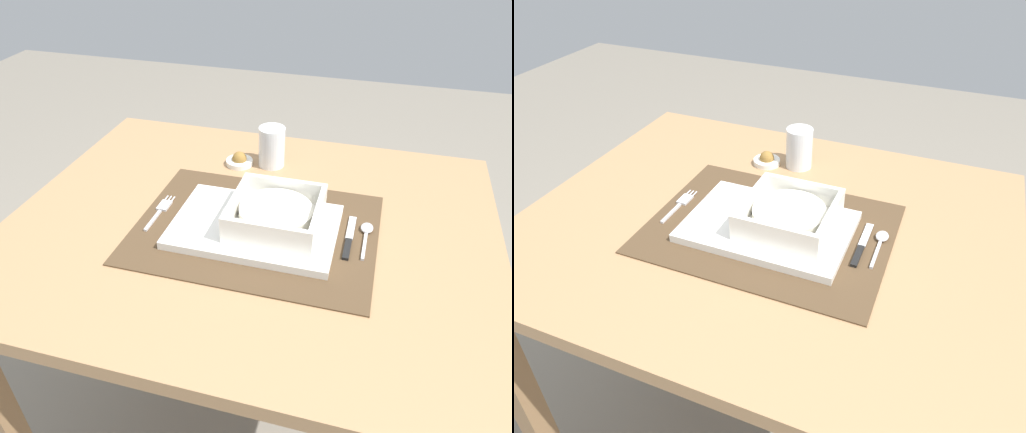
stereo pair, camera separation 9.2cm
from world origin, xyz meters
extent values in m
plane|color=gray|center=(0.00, 0.00, 0.00)|extent=(6.00, 6.00, 0.00)
cube|color=#A37A51|center=(0.00, 0.00, 0.72)|extent=(0.96, 0.78, 0.03)
cube|color=olive|center=(-0.43, -0.34, 0.35)|extent=(0.05, 0.05, 0.71)
cube|color=olive|center=(-0.43, 0.34, 0.35)|extent=(0.05, 0.05, 0.71)
cube|color=olive|center=(0.43, 0.34, 0.35)|extent=(0.05, 0.05, 0.71)
cube|color=#4C3823|center=(0.02, -0.02, 0.74)|extent=(0.46, 0.35, 0.00)
cube|color=white|center=(0.02, -0.03, 0.75)|extent=(0.31, 0.21, 0.02)
cube|color=white|center=(0.06, -0.02, 0.76)|extent=(0.17, 0.17, 0.01)
cube|color=white|center=(-0.02, -0.02, 0.79)|extent=(0.01, 0.17, 0.04)
cube|color=white|center=(0.13, -0.02, 0.79)|extent=(0.01, 0.17, 0.04)
cube|color=white|center=(0.06, -0.10, 0.79)|extent=(0.15, 0.01, 0.04)
cube|color=white|center=(0.06, 0.06, 0.79)|extent=(0.15, 0.01, 0.04)
cylinder|color=silver|center=(0.06, -0.02, 0.78)|extent=(0.14, 0.14, 0.03)
cube|color=silver|center=(-0.19, -0.05, 0.74)|extent=(0.01, 0.07, 0.00)
cube|color=silver|center=(-0.19, 0.00, 0.74)|extent=(0.02, 0.04, 0.00)
cylinder|color=silver|center=(-0.19, 0.02, 0.74)|extent=(0.00, 0.02, 0.00)
cylinder|color=silver|center=(-0.19, 0.02, 0.74)|extent=(0.00, 0.02, 0.00)
cylinder|color=silver|center=(-0.18, 0.02, 0.74)|extent=(0.00, 0.02, 0.00)
cube|color=silver|center=(0.22, -0.03, 0.74)|extent=(0.01, 0.08, 0.00)
ellipsoid|color=silver|center=(0.22, 0.03, 0.74)|extent=(0.02, 0.03, 0.01)
cube|color=black|center=(0.20, -0.04, 0.74)|extent=(0.01, 0.06, 0.01)
cube|color=silver|center=(0.20, 0.02, 0.74)|extent=(0.01, 0.07, 0.00)
cylinder|color=white|center=(-0.02, 0.24, 0.78)|extent=(0.06, 0.06, 0.09)
cylinder|color=gold|center=(-0.02, 0.24, 0.76)|extent=(0.05, 0.05, 0.04)
cylinder|color=white|center=(-0.09, 0.22, 0.74)|extent=(0.06, 0.06, 0.01)
sphere|color=olive|center=(-0.09, 0.22, 0.75)|extent=(0.03, 0.03, 0.03)
camera|label=1|loc=(0.22, -0.75, 1.30)|focal=33.82mm
camera|label=2|loc=(0.30, -0.72, 1.30)|focal=33.82mm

